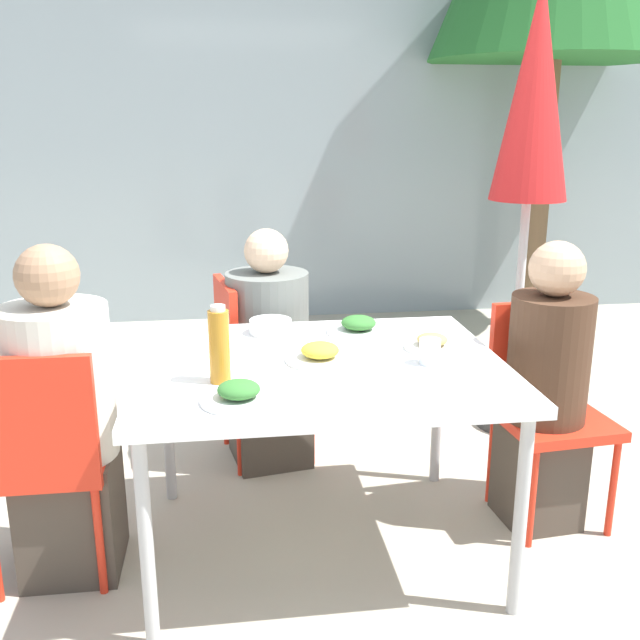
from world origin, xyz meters
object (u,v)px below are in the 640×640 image
(chair_right, at_px, (546,395))
(person_right, at_px, (546,394))
(chair_left, at_px, (44,449))
(chair_far, at_px, (249,357))
(salad_bowl, at_px, (271,326))
(drinking_cup, at_px, (430,352))
(person_left, at_px, (63,425))
(closed_umbrella, at_px, (534,109))
(person_far, at_px, (268,357))
(bottle, at_px, (219,345))

(chair_right, height_order, person_right, person_right)
(chair_left, height_order, chair_far, same)
(chair_left, relative_size, salad_bowl, 5.18)
(chair_right, height_order, drinking_cup, chair_right)
(chair_left, relative_size, drinking_cup, 9.59)
(person_right, bearing_deg, person_left, -2.73)
(closed_umbrella, bearing_deg, chair_left, -153.14)
(person_far, distance_m, closed_umbrella, 1.71)
(person_left, xyz_separation_m, salad_bowl, (0.74, 0.36, 0.22))
(person_left, height_order, person_right, person_left)
(chair_right, bearing_deg, drinking_cup, 18.45)
(chair_left, height_order, closed_umbrella, closed_umbrella)
(closed_umbrella, bearing_deg, chair_right, -104.93)
(chair_left, height_order, bottle, bottle)
(chair_left, bearing_deg, chair_far, 50.87)
(person_left, distance_m, closed_umbrella, 2.50)
(chair_right, relative_size, closed_umbrella, 0.39)
(person_far, bearing_deg, drinking_cup, 21.01)
(chair_far, bearing_deg, bottle, -17.43)
(person_left, height_order, person_far, person_left)
(bottle, distance_m, drinking_cup, 0.73)
(chair_left, bearing_deg, drinking_cup, 0.09)
(chair_left, height_order, person_left, person_left)
(chair_far, xyz_separation_m, person_far, (0.09, -0.04, 0.01))
(person_right, height_order, drinking_cup, person_right)
(chair_far, height_order, salad_bowl, chair_far)
(chair_far, bearing_deg, person_far, 58.08)
(person_far, bearing_deg, person_right, 46.31)
(chair_left, distance_m, salad_bowl, 0.94)
(person_left, distance_m, salad_bowl, 0.85)
(drinking_cup, bearing_deg, closed_umbrella, 53.81)
(chair_far, bearing_deg, chair_right, 51.24)
(chair_right, xyz_separation_m, chair_far, (-1.16, 0.63, 0.00))
(chair_left, height_order, salad_bowl, chair_left)
(person_left, xyz_separation_m, bottle, (0.54, -0.17, 0.32))
(chair_far, bearing_deg, chair_left, -49.61)
(drinking_cup, distance_m, salad_bowl, 0.68)
(person_far, bearing_deg, chair_right, 50.71)
(chair_far, height_order, drinking_cup, chair_far)
(chair_far, xyz_separation_m, drinking_cup, (0.60, -0.88, 0.29))
(person_right, height_order, bottle, person_right)
(bottle, bearing_deg, chair_right, 14.20)
(chair_left, bearing_deg, salad_bowl, 29.16)
(closed_umbrella, xyz_separation_m, salad_bowl, (-1.30, -0.62, -0.83))
(person_left, distance_m, person_right, 1.78)
(chair_far, relative_size, bottle, 3.37)
(person_right, relative_size, closed_umbrella, 0.52)
(person_right, height_order, salad_bowl, person_right)
(chair_left, xyz_separation_m, person_far, (0.80, 0.84, 0.01))
(closed_umbrella, bearing_deg, salad_bowl, -154.36)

